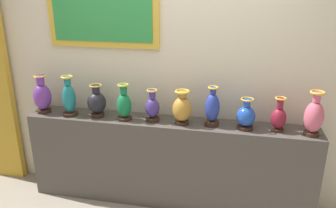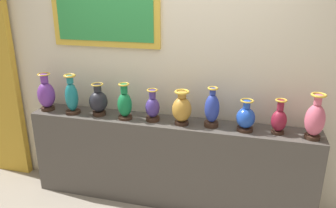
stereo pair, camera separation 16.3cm
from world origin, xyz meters
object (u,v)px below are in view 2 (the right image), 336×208
vase_ochre (182,109)px  vase_indigo (153,108)px  vase_cobalt (212,109)px  vase_sapphire (246,118)px  vase_rose (315,119)px  vase_violet (46,94)px  vase_emerald (125,104)px  vase_teal (72,97)px  vase_burgundy (279,120)px  vase_onyx (98,101)px

vase_ochre → vase_indigo: bearing=176.8°
vase_cobalt → vase_sapphire: size_ratio=1.29×
vase_ochre → vase_rose: bearing=-0.9°
vase_indigo → vase_rose: size_ratio=0.78×
vase_violet → vase_indigo: (1.17, 0.01, -0.04)m
vase_emerald → vase_ochre: size_ratio=1.09×
vase_emerald → vase_sapphire: (1.16, 0.01, -0.03)m
vase_teal → vase_indigo: vase_teal is taller
vase_rose → vase_burgundy: bearing=172.5°
vase_indigo → vase_teal: bearing=-178.5°
vase_emerald → vase_teal: bearing=179.7°
vase_violet → vase_sapphire: vase_violet is taller
vase_teal → vase_onyx: bearing=4.0°
vase_emerald → vase_indigo: (0.28, 0.03, -0.02)m
vase_ochre → vase_cobalt: 0.28m
vase_emerald → vase_burgundy: (1.45, 0.03, -0.02)m
vase_violet → vase_emerald: 0.89m
vase_sapphire → vase_rose: size_ratio=0.73×
vase_indigo → vase_cobalt: vase_cobalt is taller
vase_ochre → vase_burgundy: vase_ochre is taller
vase_teal → vase_sapphire: (1.74, 0.01, -0.06)m
vase_violet → vase_emerald: bearing=-1.2°
vase_onyx → vase_sapphire: vase_onyx is taller
vase_emerald → vase_cobalt: size_ratio=0.95×
vase_burgundy → vase_onyx: bearing=-179.8°
vase_ochre → vase_emerald: bearing=-179.0°
vase_burgundy → vase_emerald: bearing=-178.9°
vase_indigo → vase_ochre: (0.29, -0.02, 0.02)m
vase_indigo → vase_cobalt: size_ratio=0.84×
vase_indigo → vase_rose: (1.45, -0.04, 0.04)m
vase_sapphire → vase_rose: 0.57m
vase_burgundy → vase_rose: 0.29m
vase_emerald → vase_indigo: size_ratio=1.14×
vase_onyx → vase_sapphire: (1.45, -0.01, -0.02)m
vase_burgundy → vase_ochre: bearing=-178.8°
vase_emerald → vase_indigo: 0.28m
vase_emerald → vase_burgundy: size_ratio=1.14×
vase_ochre → vase_sapphire: vase_ochre is taller
vase_violet → vase_ochre: vase_violet is taller
vase_cobalt → vase_emerald: bearing=-177.8°
vase_violet → vase_ochre: bearing=-0.3°
vase_teal → vase_ochre: bearing=0.3°
vase_onyx → vase_sapphire: 1.46m
vase_teal → vase_indigo: bearing=1.5°
vase_rose → vase_violet: bearing=179.4°
vase_emerald → vase_cobalt: vase_cobalt is taller
vase_teal → vase_ochre: vase_teal is taller
vase_ochre → vase_rose: 1.16m
vase_sapphire → vase_burgundy: bearing=3.1°
vase_teal → vase_rose: (2.31, -0.01, -0.00)m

